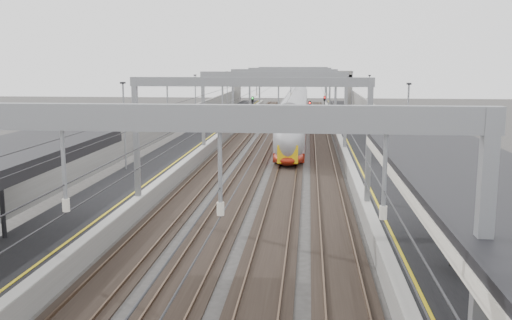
% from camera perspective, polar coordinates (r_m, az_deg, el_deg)
% --- Properties ---
extents(platform_left, '(4.00, 120.00, 1.00)m').
position_cam_1_polar(platform_left, '(54.96, -6.41, 1.42)').
color(platform_left, black).
rests_on(platform_left, ground).
extents(platform_right, '(4.00, 120.00, 1.00)m').
position_cam_1_polar(platform_right, '(54.05, 10.45, 1.18)').
color(platform_right, black).
rests_on(platform_right, ground).
extents(tracks, '(11.40, 140.00, 0.20)m').
position_cam_1_polar(tracks, '(53.98, 1.94, 0.84)').
color(tracks, black).
rests_on(tracks, ground).
extents(overhead_line, '(13.00, 140.00, 6.60)m').
position_cam_1_polar(overhead_line, '(59.99, 2.36, 7.58)').
color(overhead_line, gray).
rests_on(overhead_line, platform_left).
extents(overbridge, '(22.00, 2.20, 6.90)m').
position_cam_1_polar(overbridge, '(108.34, 3.71, 8.06)').
color(overbridge, slate).
rests_on(overbridge, ground).
extents(wall_left, '(0.30, 120.00, 3.20)m').
position_cam_1_polar(wall_left, '(55.55, -9.67, 2.58)').
color(wall_left, slate).
rests_on(wall_left, ground).
extents(wall_right, '(0.30, 120.00, 3.20)m').
position_cam_1_polar(wall_right, '(54.28, 13.85, 2.27)').
color(wall_right, slate).
rests_on(wall_right, ground).
extents(train, '(2.61, 47.50, 4.13)m').
position_cam_1_polar(train, '(66.57, 3.91, 4.22)').
color(train, maroon).
rests_on(train, ground).
extents(bench, '(1.09, 1.82, 0.91)m').
position_cam_1_polar(bench, '(21.73, 20.15, -9.15)').
color(bench, black).
rests_on(bench, platform_right).
extents(signal_green, '(0.32, 0.32, 3.48)m').
position_cam_1_polar(signal_green, '(84.51, -0.34, 5.66)').
color(signal_green, black).
rests_on(signal_green, ground).
extents(signal_red_near, '(0.32, 0.32, 3.48)m').
position_cam_1_polar(signal_red_near, '(74.33, 5.39, 5.07)').
color(signal_red_near, black).
rests_on(signal_red_near, ground).
extents(signal_red_far, '(0.32, 0.32, 3.48)m').
position_cam_1_polar(signal_red_far, '(86.34, 6.86, 5.68)').
color(signal_red_far, black).
rests_on(signal_red_far, ground).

